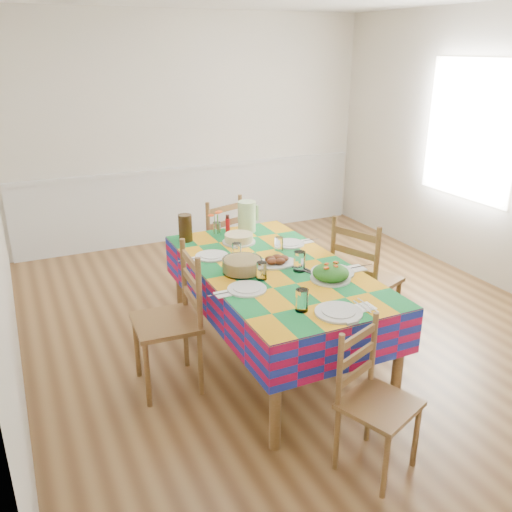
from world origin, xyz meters
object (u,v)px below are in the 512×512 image
at_px(dining_table, 274,277).
at_px(chair_near, 373,401).
at_px(chair_far, 215,248).
at_px(chair_right, 363,281).
at_px(tea_pitcher, 185,228).
at_px(green_pitcher, 247,216).
at_px(chair_left, 172,321).
at_px(meat_platter, 277,261).

height_order(dining_table, chair_near, chair_near).
xyz_separation_m(chair_far, chair_right, (0.78, -1.28, 0.02)).
distance_m(tea_pitcher, chair_far, 0.73).
distance_m(dining_table, tea_pitcher, 0.94).
distance_m(green_pitcher, chair_near, 2.17).
height_order(chair_near, chair_far, chair_far).
relative_size(green_pitcher, chair_far, 0.26).
xyz_separation_m(chair_near, chair_far, (0.03, 2.53, 0.06)).
height_order(green_pitcher, chair_right, chair_right).
height_order(chair_far, chair_left, chair_left).
bearing_deg(chair_near, dining_table, 68.08).
distance_m(tea_pitcher, chair_right, 1.52).
bearing_deg(chair_left, tea_pitcher, 158.25).
distance_m(tea_pitcher, chair_near, 2.18).
distance_m(dining_table, meat_platter, 0.12).
bearing_deg(green_pitcher, chair_right, -53.07).
bearing_deg(chair_right, chair_near, 125.72).
bearing_deg(chair_near, chair_left, 100.43).
distance_m(meat_platter, chair_far, 1.27).
relative_size(meat_platter, chair_right, 0.30).
bearing_deg(tea_pitcher, green_pitcher, 1.75).
bearing_deg(meat_platter, chair_far, 91.03).
relative_size(dining_table, meat_platter, 6.34).
relative_size(green_pitcher, chair_right, 0.25).
height_order(tea_pitcher, chair_left, chair_left).
height_order(dining_table, tea_pitcher, tea_pitcher).
bearing_deg(chair_near, meat_platter, 66.49).
distance_m(dining_table, chair_near, 1.30).
distance_m(green_pitcher, tea_pitcher, 0.57).
distance_m(green_pitcher, chair_left, 1.33).
relative_size(chair_left, chair_right, 0.97).
distance_m(chair_left, chair_right, 1.60).
xyz_separation_m(tea_pitcher, chair_left, (-0.38, -0.82, -0.38)).
height_order(green_pitcher, chair_left, green_pitcher).
height_order(tea_pitcher, chair_near, tea_pitcher).
bearing_deg(meat_platter, dining_table, -136.93).
distance_m(meat_platter, chair_near, 1.36).
height_order(green_pitcher, tea_pitcher, green_pitcher).
relative_size(dining_table, green_pitcher, 7.47).
bearing_deg(chair_far, tea_pitcher, 27.91).
xyz_separation_m(tea_pitcher, chair_right, (1.21, -0.84, -0.37)).
bearing_deg(green_pitcher, dining_table, -100.52).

